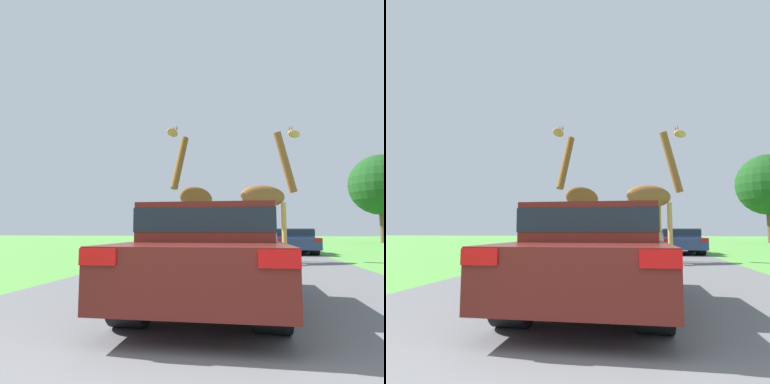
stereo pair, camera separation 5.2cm
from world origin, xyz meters
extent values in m
cube|color=#5B5B5E|center=(0.00, 30.00, 0.00)|extent=(7.46, 120.00, 0.00)
cylinder|color=#B77F3D|center=(-1.63, 10.85, 1.08)|extent=(0.16, 0.16, 2.15)
cylinder|color=#2D2319|center=(-1.63, 10.85, 0.05)|extent=(0.20, 0.20, 0.09)
cylinder|color=#B77F3D|center=(-2.07, 11.07, 1.08)|extent=(0.16, 0.16, 2.15)
cylinder|color=#2D2319|center=(-2.07, 11.07, 0.05)|extent=(0.20, 0.20, 0.09)
cylinder|color=#B77F3D|center=(-0.98, 12.11, 1.08)|extent=(0.16, 0.16, 2.15)
cylinder|color=#2D2319|center=(-0.98, 12.11, 0.05)|extent=(0.20, 0.20, 0.09)
cylinder|color=#B77F3D|center=(-1.41, 12.33, 1.08)|extent=(0.16, 0.16, 2.15)
cylinder|color=#2D2319|center=(-1.41, 12.33, 0.05)|extent=(0.20, 0.20, 0.09)
ellipsoid|color=brown|center=(-1.52, 11.59, 2.39)|extent=(1.45, 2.07, 0.85)
cylinder|color=brown|center=(-2.02, 10.63, 3.62)|extent=(0.65, 0.93, 2.08)
ellipsoid|color=#B77F3D|center=(-2.22, 10.24, 4.67)|extent=(0.47, 0.61, 0.30)
cylinder|color=#B77F3D|center=(-1.08, 12.44, 1.79)|extent=(0.05, 0.05, 1.18)
cone|color=brown|center=(-2.09, 10.36, 4.90)|extent=(0.07, 0.07, 0.16)
cone|color=brown|center=(-2.20, 10.42, 4.90)|extent=(0.07, 0.07, 0.16)
cylinder|color=tan|center=(1.36, 11.30, 1.05)|extent=(0.17, 0.17, 2.10)
cylinder|color=#2D2319|center=(1.36, 11.30, 0.05)|extent=(0.22, 0.22, 0.10)
cylinder|color=tan|center=(1.70, 10.81, 1.05)|extent=(0.17, 0.17, 2.10)
cylinder|color=#2D2319|center=(1.70, 10.81, 0.05)|extent=(0.22, 0.22, 0.10)
cylinder|color=tan|center=(0.29, 10.56, 1.05)|extent=(0.17, 0.17, 2.10)
cylinder|color=#2D2319|center=(0.29, 10.56, 0.05)|extent=(0.22, 0.22, 0.10)
cylinder|color=tan|center=(0.64, 10.07, 1.05)|extent=(0.17, 0.17, 2.10)
cylinder|color=#2D2319|center=(0.64, 10.07, 0.05)|extent=(0.22, 0.22, 0.10)
ellipsoid|color=brown|center=(1.00, 10.69, 2.31)|extent=(1.93, 1.64, 0.80)
cylinder|color=brown|center=(1.87, 11.29, 3.64)|extent=(0.97, 0.80, 2.30)
ellipsoid|color=tan|center=(2.25, 11.55, 4.79)|extent=(0.60, 0.52, 0.30)
cylinder|color=tan|center=(0.27, 10.18, 1.74)|extent=(0.06, 0.06, 1.15)
cone|color=brown|center=(2.08, 11.51, 5.02)|extent=(0.07, 0.07, 0.16)
cone|color=brown|center=(2.15, 11.40, 5.02)|extent=(0.07, 0.07, 0.16)
cube|color=#561914|center=(-0.13, 3.55, 0.62)|extent=(1.96, 4.46, 0.63)
cube|color=#561914|center=(-0.13, 3.55, 1.19)|extent=(1.76, 2.01, 0.51)
cube|color=#19232D|center=(-0.13, 3.55, 1.22)|extent=(1.78, 2.03, 0.31)
cube|color=red|center=(-0.93, 1.31, 0.85)|extent=(0.35, 0.03, 0.15)
cube|color=red|center=(0.67, 1.31, 0.85)|extent=(0.35, 0.03, 0.15)
cylinder|color=black|center=(-0.91, 4.88, 0.36)|extent=(0.39, 0.72, 0.72)
cylinder|color=black|center=(0.65, 4.88, 0.36)|extent=(0.39, 0.72, 0.72)
cylinder|color=black|center=(-0.91, 2.21, 0.36)|extent=(0.39, 0.72, 0.72)
cylinder|color=black|center=(0.65, 2.21, 0.36)|extent=(0.39, 0.72, 0.72)
cube|color=gray|center=(0.79, 26.48, 0.54)|extent=(1.74, 4.18, 0.57)
cube|color=gray|center=(0.79, 26.48, 1.06)|extent=(1.57, 1.88, 0.46)
cube|color=#19232D|center=(0.79, 26.48, 1.08)|extent=(1.59, 1.90, 0.28)
cube|color=red|center=(0.08, 24.38, 0.75)|extent=(0.31, 0.03, 0.14)
cube|color=red|center=(1.51, 24.38, 0.75)|extent=(0.31, 0.03, 0.14)
cylinder|color=black|center=(0.10, 27.73, 0.31)|extent=(0.35, 0.61, 0.61)
cylinder|color=black|center=(1.49, 27.73, 0.31)|extent=(0.35, 0.61, 0.61)
cylinder|color=black|center=(0.10, 25.22, 0.31)|extent=(0.35, 0.61, 0.61)
cylinder|color=black|center=(1.49, 25.22, 0.31)|extent=(0.35, 0.61, 0.61)
cube|color=black|center=(-1.52, 20.94, 0.62)|extent=(1.72, 4.77, 0.69)
cube|color=black|center=(-1.52, 20.94, 1.18)|extent=(1.55, 2.15, 0.43)
cube|color=#19232D|center=(-1.52, 20.94, 1.20)|extent=(1.57, 2.17, 0.26)
cube|color=red|center=(-2.23, 18.54, 0.86)|extent=(0.31, 0.03, 0.16)
cube|color=red|center=(-0.81, 18.54, 0.86)|extent=(0.31, 0.03, 0.16)
cylinder|color=black|center=(-2.21, 22.37, 0.33)|extent=(0.34, 0.65, 0.65)
cylinder|color=black|center=(-0.83, 22.37, 0.33)|extent=(0.34, 0.65, 0.65)
cylinder|color=black|center=(-2.21, 19.50, 0.33)|extent=(0.34, 0.65, 0.65)
cylinder|color=black|center=(-0.83, 19.50, 0.33)|extent=(0.34, 0.65, 0.65)
cube|color=navy|center=(2.66, 15.96, 0.52)|extent=(1.90, 4.16, 0.53)
cube|color=navy|center=(2.66, 15.96, 0.99)|extent=(1.71, 1.87, 0.42)
cube|color=#19232D|center=(2.66, 15.96, 1.02)|extent=(1.73, 1.89, 0.25)
cube|color=red|center=(1.89, 13.87, 0.71)|extent=(0.34, 0.03, 0.13)
cube|color=red|center=(3.44, 13.87, 0.71)|extent=(0.34, 0.03, 0.13)
cylinder|color=black|center=(1.90, 17.20, 0.30)|extent=(0.38, 0.60, 0.60)
cylinder|color=black|center=(3.42, 17.20, 0.30)|extent=(0.38, 0.60, 0.60)
cylinder|color=black|center=(1.90, 14.71, 0.30)|extent=(0.38, 0.60, 0.60)
cylinder|color=black|center=(3.42, 14.71, 0.30)|extent=(0.38, 0.60, 0.60)
cube|color=#144C28|center=(-2.86, 15.91, 0.58)|extent=(1.94, 3.96, 0.55)
cube|color=#144C28|center=(-2.86, 15.91, 1.09)|extent=(1.74, 1.78, 0.48)
cube|color=#19232D|center=(-2.86, 15.91, 1.11)|extent=(1.76, 1.80, 0.29)
cube|color=red|center=(-3.66, 13.92, 0.77)|extent=(0.35, 0.03, 0.13)
cube|color=red|center=(-2.07, 13.92, 0.77)|extent=(0.35, 0.03, 0.13)
cylinder|color=black|center=(-3.64, 17.09, 0.36)|extent=(0.39, 0.71, 0.71)
cylinder|color=black|center=(-2.09, 17.09, 0.36)|extent=(0.39, 0.71, 0.71)
cylinder|color=black|center=(-3.64, 14.72, 0.36)|extent=(0.39, 0.71, 0.71)
cylinder|color=black|center=(-2.09, 14.72, 0.36)|extent=(0.39, 0.71, 0.71)
cylinder|color=brown|center=(12.91, 32.67, 2.30)|extent=(0.51, 0.51, 4.60)
sphere|color=#194719|center=(12.91, 32.67, 5.45)|extent=(5.69, 5.69, 5.69)
camera|label=1|loc=(0.41, -1.65, 1.08)|focal=32.00mm
camera|label=2|loc=(0.46, -1.65, 1.08)|focal=32.00mm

